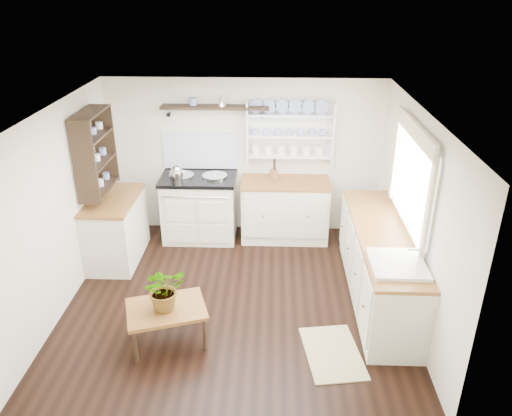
% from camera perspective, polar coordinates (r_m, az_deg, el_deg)
% --- Properties ---
extents(floor, '(4.00, 3.80, 0.01)m').
position_cam_1_polar(floor, '(6.18, -2.23, -10.23)').
color(floor, black).
rests_on(floor, ground).
extents(wall_back, '(4.00, 0.02, 2.30)m').
position_cam_1_polar(wall_back, '(7.35, -1.29, 5.83)').
color(wall_back, silver).
rests_on(wall_back, ground).
extents(wall_right, '(0.02, 3.80, 2.30)m').
position_cam_1_polar(wall_right, '(5.80, 17.68, -0.88)').
color(wall_right, silver).
rests_on(wall_right, ground).
extents(wall_left, '(0.02, 3.80, 2.30)m').
position_cam_1_polar(wall_left, '(6.09, -21.54, -0.23)').
color(wall_left, silver).
rests_on(wall_left, ground).
extents(ceiling, '(4.00, 3.80, 0.01)m').
position_cam_1_polar(ceiling, '(5.21, -2.66, 10.91)').
color(ceiling, white).
rests_on(ceiling, wall_back).
extents(window, '(0.08, 1.55, 1.22)m').
position_cam_1_polar(window, '(5.76, 17.37, 3.49)').
color(window, white).
rests_on(window, wall_right).
extents(aga_cooker, '(1.08, 0.75, 0.99)m').
position_cam_1_polar(aga_cooker, '(7.36, -6.45, 0.15)').
color(aga_cooker, silver).
rests_on(aga_cooker, floor).
extents(back_cabinets, '(1.27, 0.63, 0.90)m').
position_cam_1_polar(back_cabinets, '(7.33, 3.31, -0.12)').
color(back_cabinets, silver).
rests_on(back_cabinets, floor).
extents(right_cabinets, '(0.62, 2.43, 0.90)m').
position_cam_1_polar(right_cabinets, '(6.13, 13.91, -6.24)').
color(right_cabinets, silver).
rests_on(right_cabinets, floor).
extents(belfast_sink, '(0.55, 0.60, 0.45)m').
position_cam_1_polar(belfast_sink, '(5.34, 15.75, -7.28)').
color(belfast_sink, white).
rests_on(belfast_sink, right_cabinets).
extents(left_cabinets, '(0.62, 1.13, 0.90)m').
position_cam_1_polar(left_cabinets, '(7.03, -15.71, -2.23)').
color(left_cabinets, silver).
rests_on(left_cabinets, floor).
extents(plate_rack, '(1.20, 0.22, 0.90)m').
position_cam_1_polar(plate_rack, '(7.19, 3.90, 8.71)').
color(plate_rack, white).
rests_on(plate_rack, wall_back).
extents(high_shelf, '(1.50, 0.29, 0.16)m').
position_cam_1_polar(high_shelf, '(7.06, -4.72, 11.35)').
color(high_shelf, black).
rests_on(high_shelf, wall_back).
extents(left_shelving, '(0.28, 0.80, 1.05)m').
position_cam_1_polar(left_shelving, '(6.66, -17.95, 6.17)').
color(left_shelving, black).
rests_on(left_shelving, wall_left).
extents(kettle, '(0.20, 0.20, 0.24)m').
position_cam_1_polar(kettle, '(7.09, -9.05, 3.90)').
color(kettle, silver).
rests_on(kettle, aga_cooker).
extents(utensil_crock, '(0.11, 0.11, 0.13)m').
position_cam_1_polar(utensil_crock, '(7.20, 2.04, 3.89)').
color(utensil_crock, brown).
rests_on(utensil_crock, back_cabinets).
extents(center_table, '(0.94, 0.79, 0.44)m').
position_cam_1_polar(center_table, '(5.40, -10.21, -11.55)').
color(center_table, brown).
rests_on(center_table, floor).
extents(potted_plant, '(0.56, 0.54, 0.48)m').
position_cam_1_polar(potted_plant, '(5.23, -10.45, -9.03)').
color(potted_plant, '#3F7233').
rests_on(potted_plant, center_table).
extents(floor_rug, '(0.67, 0.92, 0.02)m').
position_cam_1_polar(floor_rug, '(5.46, 8.73, -16.05)').
color(floor_rug, '#9E8B5C').
rests_on(floor_rug, floor).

